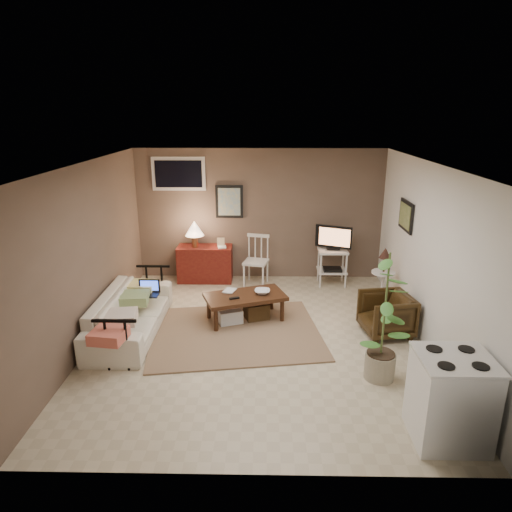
{
  "coord_description": "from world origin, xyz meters",
  "views": [
    {
      "loc": [
        0.09,
        -5.7,
        3.03
      ],
      "look_at": [
        -0.02,
        0.35,
        1.09
      ],
      "focal_mm": 32.0,
      "sensor_mm": 36.0,
      "label": 1
    }
  ],
  "objects_px": {
    "tv_stand": "(333,254)",
    "potted_plant": "(385,313)",
    "side_table": "(384,271)",
    "spindle_chair": "(256,262)",
    "red_console": "(204,260)",
    "stove": "(450,399)",
    "armchair": "(386,312)",
    "sofa": "(130,307)",
    "coffee_table": "(245,306)"
  },
  "relations": [
    {
      "from": "coffee_table",
      "to": "tv_stand",
      "type": "height_order",
      "value": "tv_stand"
    },
    {
      "from": "spindle_chair",
      "to": "tv_stand",
      "type": "height_order",
      "value": "tv_stand"
    },
    {
      "from": "potted_plant",
      "to": "armchair",
      "type": "bearing_deg",
      "value": 72.84
    },
    {
      "from": "side_table",
      "to": "red_console",
      "type": "bearing_deg",
      "value": 159.32
    },
    {
      "from": "tv_stand",
      "to": "side_table",
      "type": "height_order",
      "value": "tv_stand"
    },
    {
      "from": "spindle_chair",
      "to": "tv_stand",
      "type": "relative_size",
      "value": 0.83
    },
    {
      "from": "spindle_chair",
      "to": "armchair",
      "type": "bearing_deg",
      "value": -45.83
    },
    {
      "from": "side_table",
      "to": "potted_plant",
      "type": "xyz_separation_m",
      "value": [
        -0.52,
        -2.07,
        0.23
      ]
    },
    {
      "from": "armchair",
      "to": "stove",
      "type": "height_order",
      "value": "stove"
    },
    {
      "from": "sofa",
      "to": "stove",
      "type": "bearing_deg",
      "value": -120.29
    },
    {
      "from": "armchair",
      "to": "side_table",
      "type": "bearing_deg",
      "value": 159.93
    },
    {
      "from": "tv_stand",
      "to": "stove",
      "type": "relative_size",
      "value": 1.23
    },
    {
      "from": "coffee_table",
      "to": "potted_plant",
      "type": "height_order",
      "value": "potted_plant"
    },
    {
      "from": "stove",
      "to": "potted_plant",
      "type": "bearing_deg",
      "value": 110.78
    },
    {
      "from": "side_table",
      "to": "sofa",
      "type": "bearing_deg",
      "value": -165.57
    },
    {
      "from": "armchair",
      "to": "stove",
      "type": "relative_size",
      "value": 0.74
    },
    {
      "from": "coffee_table",
      "to": "red_console",
      "type": "distance_m",
      "value": 1.89
    },
    {
      "from": "red_console",
      "to": "potted_plant",
      "type": "bearing_deg",
      "value": -52.25
    },
    {
      "from": "tv_stand",
      "to": "spindle_chair",
      "type": "bearing_deg",
      "value": -179.66
    },
    {
      "from": "side_table",
      "to": "stove",
      "type": "bearing_deg",
      "value": -92.3
    },
    {
      "from": "sofa",
      "to": "spindle_chair",
      "type": "height_order",
      "value": "spindle_chair"
    },
    {
      "from": "spindle_chair",
      "to": "potted_plant",
      "type": "relative_size",
      "value": 0.57
    },
    {
      "from": "red_console",
      "to": "potted_plant",
      "type": "height_order",
      "value": "potted_plant"
    },
    {
      "from": "sofa",
      "to": "spindle_chair",
      "type": "distance_m",
      "value": 2.62
    },
    {
      "from": "side_table",
      "to": "armchair",
      "type": "relative_size",
      "value": 1.51
    },
    {
      "from": "coffee_table",
      "to": "sofa",
      "type": "xyz_separation_m",
      "value": [
        -1.6,
        -0.41,
        0.15
      ]
    },
    {
      "from": "sofa",
      "to": "potted_plant",
      "type": "distance_m",
      "value": 3.47
    },
    {
      "from": "coffee_table",
      "to": "tv_stand",
      "type": "distance_m",
      "value": 2.19
    },
    {
      "from": "red_console",
      "to": "stove",
      "type": "xyz_separation_m",
      "value": [
        2.87,
        -4.24,
        0.04
      ]
    },
    {
      "from": "red_console",
      "to": "side_table",
      "type": "bearing_deg",
      "value": -20.68
    },
    {
      "from": "stove",
      "to": "armchair",
      "type": "bearing_deg",
      "value": 91.22
    },
    {
      "from": "stove",
      "to": "coffee_table",
      "type": "bearing_deg",
      "value": 128.9
    },
    {
      "from": "potted_plant",
      "to": "red_console",
      "type": "bearing_deg",
      "value": 127.75
    },
    {
      "from": "stove",
      "to": "side_table",
      "type": "bearing_deg",
      "value": 87.7
    },
    {
      "from": "armchair",
      "to": "stove",
      "type": "bearing_deg",
      "value": -8.61
    },
    {
      "from": "spindle_chair",
      "to": "tv_stand",
      "type": "bearing_deg",
      "value": 0.34
    },
    {
      "from": "stove",
      "to": "red_console",
      "type": "bearing_deg",
      "value": 124.12
    },
    {
      "from": "spindle_chair",
      "to": "potted_plant",
      "type": "height_order",
      "value": "potted_plant"
    },
    {
      "from": "sofa",
      "to": "red_console",
      "type": "bearing_deg",
      "value": -20.41
    },
    {
      "from": "red_console",
      "to": "armchair",
      "type": "xyz_separation_m",
      "value": [
        2.83,
        -2.08,
        -0.07
      ]
    },
    {
      "from": "sofa",
      "to": "side_table",
      "type": "xyz_separation_m",
      "value": [
        3.78,
        0.97,
        0.22
      ]
    },
    {
      "from": "side_table",
      "to": "spindle_chair",
      "type": "bearing_deg",
      "value": 154.41
    },
    {
      "from": "potted_plant",
      "to": "spindle_chair",
      "type": "bearing_deg",
      "value": 116.5
    },
    {
      "from": "armchair",
      "to": "potted_plant",
      "type": "distance_m",
      "value": 1.28
    },
    {
      "from": "red_console",
      "to": "potted_plant",
      "type": "distance_m",
      "value": 4.08
    },
    {
      "from": "coffee_table",
      "to": "tv_stand",
      "type": "bearing_deg",
      "value": 45.55
    },
    {
      "from": "spindle_chair",
      "to": "armchair",
      "type": "distance_m",
      "value": 2.68
    },
    {
      "from": "tv_stand",
      "to": "armchair",
      "type": "xyz_separation_m",
      "value": [
        0.49,
        -1.93,
        -0.25
      ]
    },
    {
      "from": "stove",
      "to": "spindle_chair",
      "type": "bearing_deg",
      "value": 115.1
    },
    {
      "from": "tv_stand",
      "to": "potted_plant",
      "type": "height_order",
      "value": "potted_plant"
    }
  ]
}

